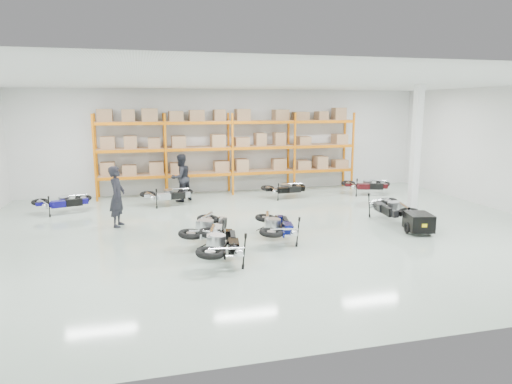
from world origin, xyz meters
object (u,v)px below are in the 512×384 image
object	(u,v)px
moto_back_c	(285,186)
person_left	(117,196)
moto_blue_centre	(277,221)
moto_back_a	(63,199)
moto_silver_left	(208,223)
person_back	(181,178)
moto_touring_right	(391,203)
moto_back_b	(168,192)
moto_black_far_left	(220,238)
moto_back_d	(367,182)
trailer	(419,222)

from	to	relation	value
moto_back_c	person_left	size ratio (longest dim) A/B	0.86
moto_blue_centre	moto_back_a	world-z (taller)	moto_blue_centre
moto_silver_left	person_back	bearing A→B (deg)	-63.56
moto_silver_left	person_left	bearing A→B (deg)	-21.29
moto_touring_right	moto_back_b	xyz separation A→B (m)	(-7.08, 4.34, -0.06)
moto_touring_right	person_left	size ratio (longest dim) A/B	1.01
moto_back_b	person_left	size ratio (longest dim) A/B	0.91
moto_black_far_left	person_back	distance (m)	7.63
moto_silver_left	moto_touring_right	xyz separation A→B (m)	(6.30, 1.03, -0.00)
moto_touring_right	moto_back_d	world-z (taller)	moto_touring_right
moto_touring_right	moto_back_b	bearing A→B (deg)	156.04
moto_back_a	person_left	world-z (taller)	person_left
trailer	moto_blue_centre	bearing A→B (deg)	-171.78
moto_silver_left	moto_back_c	bearing A→B (deg)	-101.48
moto_blue_centre	moto_back_d	size ratio (longest dim) A/B	1.07
person_left	moto_back_d	bearing A→B (deg)	-59.85
moto_touring_right	moto_back_b	size ratio (longest dim) A/B	1.11
moto_blue_centre	moto_back_b	world-z (taller)	moto_blue_centre
moto_silver_left	person_left	size ratio (longest dim) A/B	1.01
moto_back_b	person_left	bearing A→B (deg)	142.65
moto_back_a	person_back	distance (m)	4.47
moto_back_b	moto_back_c	xyz separation A→B (m)	(4.84, 0.21, -0.03)
person_left	moto_blue_centre	bearing A→B (deg)	-107.93
moto_silver_left	moto_black_far_left	world-z (taller)	moto_black_far_left
moto_back_d	person_left	xyz separation A→B (m)	(-10.22, -2.80, 0.42)
moto_touring_right	moto_back_b	distance (m)	8.31
moto_touring_right	person_back	distance (m)	8.22
trailer	person_back	xyz separation A→B (m)	(-6.50, 6.62, 0.59)
moto_blue_centre	person_left	xyz separation A→B (m)	(-4.44, 2.85, 0.39)
moto_blue_centre	moto_silver_left	xyz separation A→B (m)	(-1.91, 0.26, 0.01)
moto_back_d	moto_silver_left	bearing A→B (deg)	142.34
trailer	moto_back_c	distance (m)	6.55
trailer	moto_back_c	world-z (taller)	moto_back_c
person_left	person_back	world-z (taller)	person_left
moto_back_c	moto_back_d	xyz separation A→B (m)	(3.65, -0.18, 0.04)
moto_black_far_left	trailer	size ratio (longest dim) A/B	1.32
moto_back_a	moto_back_c	bearing A→B (deg)	-99.77
moto_silver_left	moto_back_c	size ratio (longest dim) A/B	1.17
moto_touring_right	trailer	xyz separation A→B (m)	(0.00, -1.60, -0.24)
moto_back_a	moto_back_d	bearing A→B (deg)	-101.85
moto_silver_left	moto_back_b	distance (m)	5.43
moto_back_b	moto_back_c	bearing A→B (deg)	-92.92
trailer	moto_back_a	bearing A→B (deg)	165.18
moto_black_far_left	moto_back_a	bearing A→B (deg)	-45.56
moto_back_d	person_left	size ratio (longest dim) A/B	0.93
moto_back_a	moto_silver_left	bearing A→B (deg)	-151.54
trailer	person_back	bearing A→B (deg)	146.75
moto_touring_right	moto_blue_centre	bearing A→B (deg)	-156.08
moto_back_a	person_back	xyz separation A→B (m)	(4.32, 1.08, 0.42)
moto_silver_left	moto_black_far_left	size ratio (longest dim) A/B	0.98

